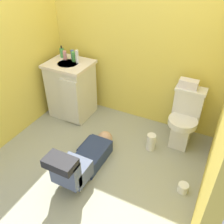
# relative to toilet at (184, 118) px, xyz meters

# --- Properties ---
(ground_plane) EXTENTS (2.89, 3.12, 0.04)m
(ground_plane) POSITION_rel_toilet_xyz_m (-0.81, -0.79, -0.39)
(ground_plane) COLOR #9A9B89
(wall_back) EXTENTS (2.55, 0.08, 2.40)m
(wall_back) POSITION_rel_toilet_xyz_m (-0.81, 0.31, 0.83)
(wall_back) COLOR #E7CD51
(wall_back) RESTS_ON ground_plane
(toilet) EXTENTS (0.36, 0.46, 0.75)m
(toilet) POSITION_rel_toilet_xyz_m (0.00, 0.00, 0.00)
(toilet) COLOR silver
(toilet) RESTS_ON ground_plane
(vanity_cabinet) EXTENTS (0.60, 0.53, 0.82)m
(vanity_cabinet) POSITION_rel_toilet_xyz_m (-1.62, -0.09, 0.05)
(vanity_cabinet) COLOR silver
(vanity_cabinet) RESTS_ON ground_plane
(faucet) EXTENTS (0.02, 0.02, 0.10)m
(faucet) POSITION_rel_toilet_xyz_m (-1.62, 0.06, 0.50)
(faucet) COLOR silver
(faucet) RESTS_ON vanity_cabinet
(person_plumber) EXTENTS (0.39, 1.06, 0.52)m
(person_plumber) POSITION_rel_toilet_xyz_m (-0.86, -1.01, -0.19)
(person_plumber) COLOR navy
(person_plumber) RESTS_ON ground_plane
(tissue_box) EXTENTS (0.22, 0.11, 0.10)m
(tissue_box) POSITION_rel_toilet_xyz_m (-0.04, 0.09, 0.43)
(tissue_box) COLOR silver
(tissue_box) RESTS_ON toilet
(soap_dispenser) EXTENTS (0.06, 0.06, 0.17)m
(soap_dispenser) POSITION_rel_toilet_xyz_m (-1.81, 0.04, 0.52)
(soap_dispenser) COLOR #499D56
(soap_dispenser) RESTS_ON vanity_cabinet
(bottle_pink) EXTENTS (0.05, 0.05, 0.13)m
(bottle_pink) POSITION_rel_toilet_xyz_m (-1.73, -0.01, 0.52)
(bottle_pink) COLOR pink
(bottle_pink) RESTS_ON vanity_cabinet
(bottle_blue) EXTENTS (0.05, 0.05, 0.12)m
(bottle_blue) POSITION_rel_toilet_xyz_m (-1.66, 0.07, 0.51)
(bottle_blue) COLOR #3E61B1
(bottle_blue) RESTS_ON vanity_cabinet
(bottle_green) EXTENTS (0.06, 0.06, 0.13)m
(bottle_green) POSITION_rel_toilet_xyz_m (-1.59, -0.01, 0.52)
(bottle_green) COLOR #4AA34F
(bottle_green) RESTS_ON vanity_cabinet
(bottle_clear) EXTENTS (0.05, 0.05, 0.18)m
(bottle_clear) POSITION_rel_toilet_xyz_m (-1.51, -0.03, 0.54)
(bottle_clear) COLOR silver
(bottle_clear) RESTS_ON vanity_cabinet
(paper_towel_roll) EXTENTS (0.11, 0.11, 0.23)m
(paper_towel_roll) POSITION_rel_toilet_xyz_m (-0.30, -0.32, -0.25)
(paper_towel_roll) COLOR white
(paper_towel_roll) RESTS_ON ground_plane
(toilet_paper_roll) EXTENTS (0.11, 0.11, 0.10)m
(toilet_paper_roll) POSITION_rel_toilet_xyz_m (0.22, -0.78, -0.32)
(toilet_paper_roll) COLOR white
(toilet_paper_roll) RESTS_ON ground_plane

